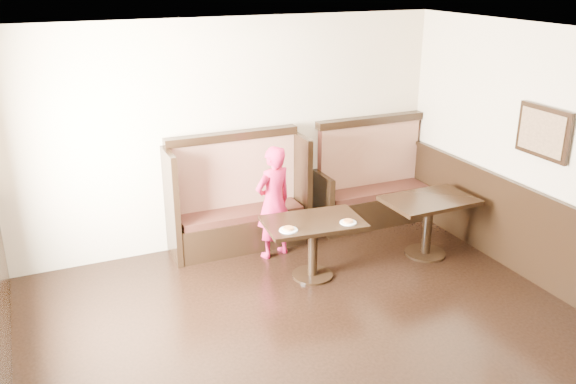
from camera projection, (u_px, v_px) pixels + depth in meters
room_shell at (327, 324)px, 4.86m from camera, size 7.00×7.00×7.00m
booth_main at (238, 206)px, 7.60m from camera, size 1.75×0.72×1.45m
booth_neighbor at (372, 188)px, 8.36m from camera, size 1.65×0.72×1.45m
table_main at (313, 234)px, 6.81m from camera, size 1.15×0.78×0.69m
table_neighbor at (428, 213)px, 7.33m from camera, size 1.08×0.72×0.74m
child at (273, 202)px, 7.27m from camera, size 0.58×0.46×1.39m
pizza_plate_left at (288, 229)px, 6.50m from camera, size 0.20×0.20×0.04m
pizza_plate_right at (348, 222)px, 6.69m from camera, size 0.19×0.19×0.03m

